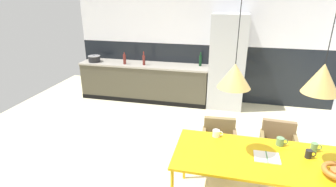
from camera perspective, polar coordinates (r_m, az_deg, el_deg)
ground_plane at (r=3.95m, az=1.80°, el=-17.62°), size 8.28×8.28×0.00m
back_wall_splashback_dark at (r=6.44m, az=7.47°, el=4.54°), size 6.05×0.12×1.33m
back_wall_panel_upper at (r=6.20m, az=8.06°, el=16.40°), size 6.05×0.12×1.33m
kitchen_counter at (r=6.44m, az=-5.10°, el=2.56°), size 3.06×0.63×0.88m
refrigerator_column at (r=5.97m, az=12.56°, el=6.52°), size 0.76×0.60×2.05m
dining_table at (r=3.21m, az=19.81°, el=-13.35°), size 1.98×0.87×0.76m
armchair_near_window at (r=4.12m, az=22.51°, el=-9.41°), size 0.52×0.50×0.75m
armchair_head_of_table at (r=3.99m, az=10.88°, el=-9.19°), size 0.52×0.50×0.73m
open_book at (r=3.19m, az=20.42°, el=-12.68°), size 0.27×0.23×0.02m
mug_tall_blue at (r=3.46m, az=22.94°, el=-9.46°), size 0.13×0.09×0.10m
mug_short_terracotta at (r=3.35m, az=27.98°, el=-11.37°), size 0.11×0.07×0.10m
mug_glass_clear at (r=3.43m, az=10.33°, el=-8.40°), size 0.13×0.09×0.09m
mug_wide_latte at (r=3.51m, az=28.90°, el=-10.02°), size 0.12×0.07×0.10m
cooking_pot at (r=6.70m, az=-15.52°, el=7.20°), size 0.29×0.29×0.17m
bottle_spice_small at (r=6.32m, az=-9.30°, el=7.28°), size 0.07×0.07×0.28m
bottle_wine_green at (r=6.12m, az=6.96°, el=7.09°), size 0.06×0.06×0.32m
bottle_vinegar_dark at (r=6.18m, az=-5.20°, el=7.25°), size 0.06×0.06×0.31m
pendant_lamp_over_table_near at (r=2.77m, az=14.08°, el=3.71°), size 0.34×0.34×1.07m
pendant_lamp_over_table_far at (r=2.87m, az=30.13°, el=2.77°), size 0.33×0.33×1.05m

